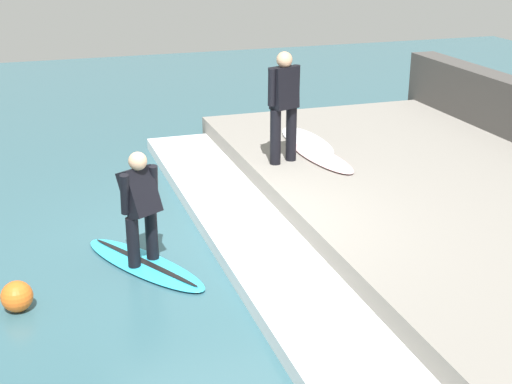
# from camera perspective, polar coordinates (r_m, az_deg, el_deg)

# --- Properties ---
(ground_plane) EXTENTS (28.00, 28.00, 0.00)m
(ground_plane) POSITION_cam_1_polar(r_m,az_deg,el_deg) (8.86, -3.26, -4.62)
(ground_plane) COLOR #335B66
(concrete_ledge) EXTENTS (4.40, 9.33, 0.44)m
(concrete_ledge) POSITION_cam_1_polar(r_m,az_deg,el_deg) (10.00, 14.78, -0.88)
(concrete_ledge) COLOR gray
(concrete_ledge) RESTS_ON ground_plane
(wave_foam_crest) EXTENTS (1.08, 8.86, 0.18)m
(wave_foam_crest) POSITION_cam_1_polar(r_m,az_deg,el_deg) (8.94, -0.32, -3.68)
(wave_foam_crest) COLOR white
(wave_foam_crest) RESTS_ON ground_plane
(surfboard_riding) EXTENTS (1.44, 2.00, 0.07)m
(surfboard_riding) POSITION_cam_1_polar(r_m,az_deg,el_deg) (8.52, -8.95, -5.69)
(surfboard_riding) COLOR #2DADD1
(surfboard_riding) RESTS_ON ground_plane
(surfer_riding) EXTENTS (0.50, 0.52, 1.35)m
(surfer_riding) POSITION_cam_1_polar(r_m,az_deg,el_deg) (8.21, -9.25, -0.83)
(surfer_riding) COLOR black
(surfer_riding) RESTS_ON surfboard_riding
(surfer_waiting_near) EXTENTS (0.54, 0.37, 1.64)m
(surfer_waiting_near) POSITION_cam_1_polar(r_m,az_deg,el_deg) (10.41, 2.24, 7.26)
(surfer_waiting_near) COLOR black
(surfer_waiting_near) RESTS_ON concrete_ledge
(surfboard_waiting_near) EXTENTS (0.65, 1.78, 0.06)m
(surfboard_waiting_near) POSITION_cam_1_polar(r_m,az_deg,el_deg) (10.84, 5.24, 2.83)
(surfboard_waiting_near) COLOR beige
(surfboard_waiting_near) RESTS_ON concrete_ledge
(surfboard_spare) EXTENTS (0.58, 1.76, 0.06)m
(surfboard_spare) POSITION_cam_1_polar(r_m,az_deg,el_deg) (11.62, 4.10, 4.10)
(surfboard_spare) COLOR silver
(surfboard_spare) RESTS_ON concrete_ledge
(marker_buoy) EXTENTS (0.33, 0.33, 0.33)m
(marker_buoy) POSITION_cam_1_polar(r_m,az_deg,el_deg) (7.85, -18.59, -7.92)
(marker_buoy) COLOR orange
(marker_buoy) RESTS_ON ground_plane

